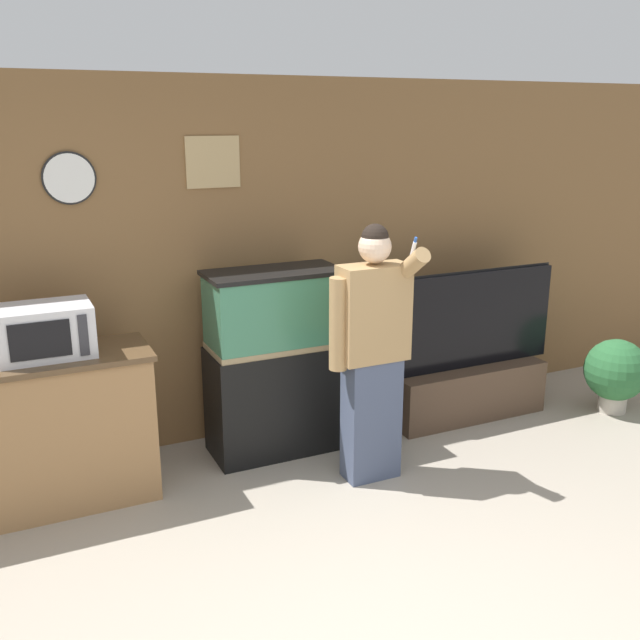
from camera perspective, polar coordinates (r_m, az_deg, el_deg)
The scene contains 7 objects.
wall_back_paneled at distance 5.14m, azimuth -8.44°, elevation 4.34°, with size 10.00×0.08×2.60m.
counter_island at distance 4.68m, azimuth -23.59°, elevation -8.66°, with size 1.70×0.54×0.96m.
microwave at distance 4.48m, azimuth -21.12°, elevation -0.81°, with size 0.53×0.38×0.31m.
aquarium_on_stand at distance 5.02m, azimuth -3.60°, elevation -3.40°, with size 0.94×0.46×1.32m.
tv_on_stand at distance 5.79m, azimuth 11.63°, elevation -4.31°, with size 1.55×0.40×1.19m.
person_standing at distance 4.56m, azimuth 4.15°, elevation -2.48°, with size 0.53×0.40×1.70m.
potted_plant at distance 6.24m, azimuth 22.58°, elevation -3.84°, with size 0.50×0.50×0.60m.
Camera 1 is at (-1.43, -2.06, 2.33)m, focal length 40.00 mm.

